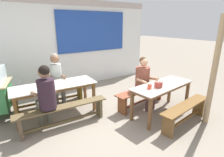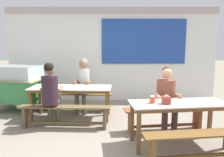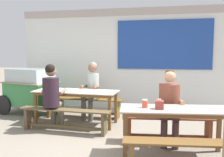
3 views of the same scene
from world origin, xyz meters
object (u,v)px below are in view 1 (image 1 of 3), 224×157
at_px(bench_near_back, 141,94).
at_px(wooden_support_post, 214,73).
at_px(dining_table_near, 162,88).
at_px(bench_near_front, 185,111).
at_px(bench_far_back, 50,94).
at_px(person_center_facing, 57,76).
at_px(tissue_box, 158,85).
at_px(person_right_near_table, 144,79).
at_px(bench_far_front, 64,113).
at_px(person_left_back_turned, 46,94).
at_px(dining_table_far, 55,88).
at_px(condiment_jar, 150,86).

distance_m(bench_near_back, wooden_support_post, 1.71).
bearing_deg(dining_table_near, bench_near_front, -83.20).
bearing_deg(bench_near_back, bench_far_back, 145.37).
bearing_deg(person_center_facing, tissue_box, -50.30).
bearing_deg(person_right_near_table, person_center_facing, 143.20).
bearing_deg(bench_near_front, person_center_facing, 127.85).
relative_size(bench_far_front, person_left_back_turned, 1.40).
distance_m(bench_far_front, person_left_back_turned, 0.54).
relative_size(bench_far_back, wooden_support_post, 0.83).
xyz_separation_m(person_right_near_table, tissue_box, (-0.16, -0.61, 0.07)).
bearing_deg(dining_table_far, dining_table_near, -33.29).
bearing_deg(bench_far_front, dining_table_near, -19.84).
bearing_deg(bench_near_back, person_left_back_turned, 174.33).
bearing_deg(condiment_jar, bench_far_back, 128.70).
bearing_deg(person_center_facing, person_right_near_table, -36.80).
height_order(person_left_back_turned, wooden_support_post, wooden_support_post).
height_order(dining_table_far, tissue_box, tissue_box).
bearing_deg(bench_far_front, bench_far_back, 87.56).
height_order(dining_table_near, person_center_facing, person_center_facing).
xyz_separation_m(bench_near_front, person_center_facing, (-1.90, 2.44, 0.46)).
relative_size(bench_near_back, wooden_support_post, 0.73).
bearing_deg(person_left_back_turned, bench_far_front, -14.19).
xyz_separation_m(bench_far_back, bench_near_front, (2.08, -2.52, 0.00)).
distance_m(person_right_near_table, person_center_facing, 2.20).
height_order(dining_table_far, person_right_near_table, person_right_near_table).
height_order(person_center_facing, tissue_box, person_center_facing).
relative_size(bench_far_back, person_right_near_table, 1.44).
height_order(person_right_near_table, tissue_box, person_right_near_table).
relative_size(condiment_jar, wooden_support_post, 0.05).
bearing_deg(condiment_jar, bench_near_back, 58.90).
height_order(bench_far_back, person_right_near_table, person_right_near_table).
distance_m(dining_table_far, bench_far_back, 0.69).
height_order(bench_near_back, bench_near_front, same).
xyz_separation_m(person_left_back_turned, person_center_facing, (0.52, 1.04, -0.00)).
relative_size(dining_table_far, person_right_near_table, 1.45).
distance_m(bench_near_back, person_left_back_turned, 2.33).
xyz_separation_m(dining_table_far, dining_table_near, (2.04, -1.34, -0.01)).
bearing_deg(wooden_support_post, person_right_near_table, 114.70).
distance_m(bench_near_front, tissue_box, 0.77).
bearing_deg(condiment_jar, dining_table_near, 3.55).
bearing_deg(condiment_jar, dining_table_far, 139.44).
distance_m(bench_far_front, bench_near_back, 2.00).
relative_size(dining_table_far, wooden_support_post, 0.84).
distance_m(person_center_facing, tissue_box, 2.50).
xyz_separation_m(person_right_near_table, person_center_facing, (-1.76, 1.32, 0.03)).
relative_size(person_center_facing, wooden_support_post, 0.61).
bearing_deg(bench_far_back, tissue_box, -48.34).
bearing_deg(wooden_support_post, tissue_box, 137.17).
bearing_deg(person_right_near_table, dining_table_far, 157.84).
bearing_deg(bench_far_front, person_left_back_turned, 165.81).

